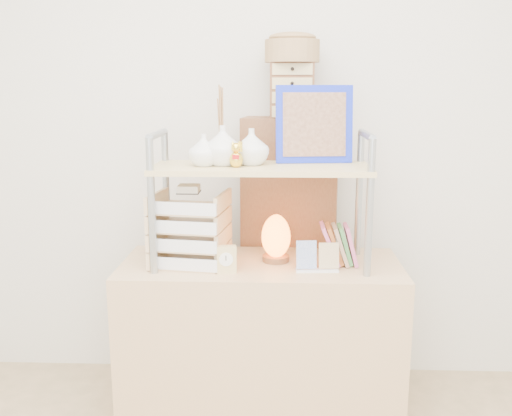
% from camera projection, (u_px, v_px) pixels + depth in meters
% --- Properties ---
extents(room_shell, '(3.42, 3.41, 2.61)m').
position_uv_depth(room_shell, '(252.00, 7.00, 1.46)').
color(room_shell, silver).
rests_on(room_shell, ground).
extents(desk, '(1.20, 0.50, 0.75)m').
position_uv_depth(desk, '(261.00, 344.00, 2.53)').
color(desk, tan).
rests_on(desk, ground).
extents(cabinet, '(0.48, 0.29, 1.35)m').
position_uv_depth(cabinet, '(289.00, 255.00, 2.82)').
color(cabinet, brown).
rests_on(cabinet, ground).
extents(hutch, '(0.90, 0.34, 0.75)m').
position_uv_depth(hutch, '(258.00, 163.00, 2.37)').
color(hutch, '#979FA5').
rests_on(hutch, desk).
extents(letter_tray, '(0.31, 0.30, 0.34)m').
position_uv_depth(letter_tray, '(190.00, 233.00, 2.41)').
color(letter_tray, '#DBB283').
rests_on(letter_tray, desk).
extents(salt_lamp, '(0.14, 0.13, 0.21)m').
position_uv_depth(salt_lamp, '(276.00, 238.00, 2.45)').
color(salt_lamp, brown).
rests_on(salt_lamp, desk).
extents(desk_clock, '(0.08, 0.05, 0.11)m').
position_uv_depth(desk_clock, '(226.00, 259.00, 2.31)').
color(desk_clock, tan).
rests_on(desk_clock, desk).
extents(postcard_stand, '(0.18, 0.06, 0.13)m').
position_uv_depth(postcard_stand, '(317.00, 262.00, 2.34)').
color(postcard_stand, white).
rests_on(postcard_stand, desk).
extents(drawer_chest, '(0.20, 0.16, 0.25)m').
position_uv_depth(drawer_chest, '(292.00, 90.00, 2.63)').
color(drawer_chest, brown).
rests_on(drawer_chest, cabinet).
extents(woven_basket, '(0.25, 0.25, 0.10)m').
position_uv_depth(woven_basket, '(292.00, 51.00, 2.60)').
color(woven_basket, '#987145').
rests_on(woven_basket, drawer_chest).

